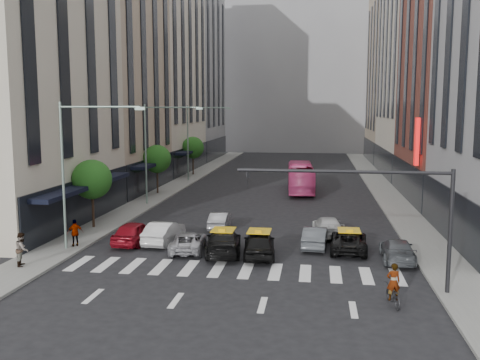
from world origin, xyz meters
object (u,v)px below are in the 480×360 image
at_px(streetlamp_mid, 156,140).
at_px(motorcycle, 393,295).
at_px(car_red, 134,232).
at_px(taxi_left, 223,242).
at_px(taxi_center, 259,244).
at_px(streetlamp_far, 196,133).
at_px(car_white_front, 164,232).
at_px(bus, 301,178).
at_px(pedestrian_far, 75,233).
at_px(streetlamp_near, 77,156).
at_px(pedestrian_near, 22,249).

distance_m(streetlamp_mid, motorcycle, 29.37).
height_order(car_red, motorcycle, car_red).
xyz_separation_m(taxi_left, taxi_center, (2.20, -0.28, 0.03)).
bearing_deg(taxi_left, taxi_center, 164.93).
distance_m(streetlamp_far, car_white_front, 30.15).
bearing_deg(bus, pedestrian_far, 58.95).
relative_size(streetlamp_far, taxi_left, 1.76).
bearing_deg(pedestrian_far, taxi_center, 143.30).
height_order(streetlamp_near, taxi_center, streetlamp_near).
xyz_separation_m(streetlamp_near, pedestrian_far, (-0.61, 0.58, -4.90)).
bearing_deg(taxi_left, streetlamp_near, -4.23).
bearing_deg(motorcycle, streetlamp_mid, -62.62).
bearing_deg(streetlamp_near, taxi_left, 3.71).
relative_size(car_red, motorcycle, 2.39).
bearing_deg(streetlamp_far, streetlamp_near, -90.00).
xyz_separation_m(streetlamp_mid, pedestrian_far, (-0.61, -15.42, -4.90)).
relative_size(streetlamp_near, pedestrian_near, 4.88).
bearing_deg(car_red, streetlamp_mid, -76.75).
height_order(car_white_front, taxi_center, taxi_center).
height_order(bus, motorcycle, bus).
xyz_separation_m(streetlamp_mid, car_white_front, (4.55, -13.35, -5.18)).
height_order(streetlamp_near, car_red, streetlamp_near).
height_order(taxi_left, pedestrian_far, pedestrian_far).
bearing_deg(taxi_center, taxi_left, -12.81).
height_order(streetlamp_far, pedestrian_near, streetlamp_far).
bearing_deg(taxi_center, streetlamp_mid, -60.53).
distance_m(motorcycle, pedestrian_far, 19.82).
bearing_deg(pedestrian_far, pedestrian_near, 41.54).
distance_m(streetlamp_mid, taxi_center, 19.88).
xyz_separation_m(streetlamp_mid, motorcycle, (17.82, -22.71, -5.42)).
relative_size(taxi_left, pedestrian_far, 3.01).
distance_m(streetlamp_mid, car_white_front, 15.02).
xyz_separation_m(streetlamp_far, taxi_left, (8.85, -31.43, -5.16)).
bearing_deg(taxi_left, pedestrian_near, 14.70).
height_order(bus, pedestrian_far, bus).
bearing_deg(bus, taxi_left, 78.07).
bearing_deg(bus, streetlamp_far, -29.11).
height_order(streetlamp_near, car_white_front, streetlamp_near).
relative_size(streetlamp_far, pedestrian_near, 4.88).
bearing_deg(taxi_left, pedestrian_far, -8.01).
xyz_separation_m(streetlamp_mid, streetlamp_far, (0.00, 16.00, 0.00)).
relative_size(streetlamp_mid, taxi_left, 1.76).
bearing_deg(streetlamp_mid, taxi_center, -54.85).
bearing_deg(motorcycle, car_white_front, -45.94).
distance_m(car_white_front, pedestrian_near, 8.94).
bearing_deg(streetlamp_far, pedestrian_far, -91.10).
height_order(streetlamp_near, pedestrian_near, streetlamp_near).
bearing_deg(taxi_left, streetlamp_mid, -68.08).
xyz_separation_m(car_white_front, bus, (8.18, 23.17, 0.78)).
height_order(taxi_center, motorcycle, taxi_center).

